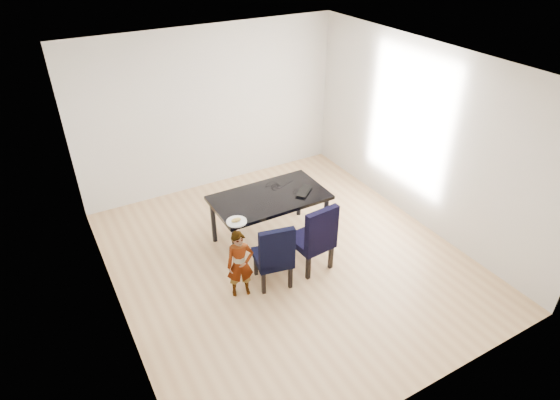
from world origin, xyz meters
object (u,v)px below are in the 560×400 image
dining_table (270,218)px  chair_right (311,235)px  child (240,264)px  chair_left (273,252)px  plate (237,222)px  laptop (301,190)px

dining_table → chair_right: size_ratio=1.59×
child → chair_left: bearing=14.7°
plate → dining_table: bearing=27.7°
chair_right → child: size_ratio=1.08×
chair_left → plate: bearing=132.1°
chair_right → plate: size_ratio=3.77×
plate → laptop: laptop is taller
dining_table → chair_right: bearing=-75.6°
plate → laptop: 1.15m
child → laptop: bearing=43.1°
dining_table → chair_right: 0.82m
dining_table → laptop: size_ratio=4.52×
dining_table → chair_left: 0.91m
dining_table → child: bearing=-136.3°
dining_table → chair_left: size_ratio=1.71×
plate → chair_right: bearing=-26.3°
child → plate: child is taller
laptop → chair_right: bearing=31.2°
chair_left → plate: 0.61m
dining_table → laptop: 0.60m
chair_left → chair_right: (0.60, 0.03, 0.03)m
chair_left → child: bearing=-167.9°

